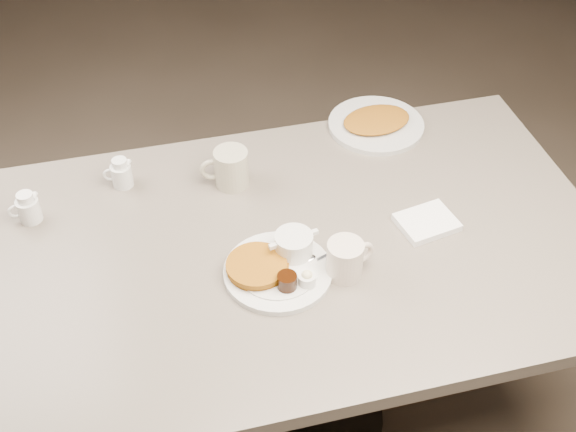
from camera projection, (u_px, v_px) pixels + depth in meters
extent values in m
cube|color=#4C3F33|center=(290.00, 419.00, 2.23)|extent=(7.00, 8.00, 0.02)
cube|color=slate|center=(290.00, 250.00, 1.73)|extent=(1.50, 0.90, 0.04)
cylinder|color=black|center=(290.00, 342.00, 1.97)|extent=(0.14, 0.14, 0.69)
cylinder|color=black|center=(290.00, 415.00, 2.21)|extent=(0.56, 0.56, 0.03)
cylinder|color=silver|center=(278.00, 272.00, 1.64)|extent=(0.29, 0.29, 0.01)
cylinder|color=silver|center=(278.00, 269.00, 1.63)|extent=(0.22, 0.22, 0.00)
cylinder|color=#9B5C0F|center=(258.00, 267.00, 1.63)|extent=(0.16, 0.16, 0.01)
cylinder|color=#9B5C0F|center=(256.00, 265.00, 1.62)|extent=(0.16, 0.16, 0.01)
cylinder|color=silver|center=(294.00, 245.00, 1.65)|extent=(0.10, 0.10, 0.05)
cube|color=silver|center=(273.00, 246.00, 1.62)|extent=(0.02, 0.01, 0.01)
cube|color=silver|center=(314.00, 232.00, 1.65)|extent=(0.02, 0.01, 0.01)
ellipsoid|color=white|center=(289.00, 241.00, 1.64)|extent=(0.05, 0.05, 0.03)
ellipsoid|color=white|center=(300.00, 241.00, 1.64)|extent=(0.04, 0.04, 0.02)
cylinder|color=black|center=(287.00, 282.00, 1.58)|extent=(0.05, 0.05, 0.04)
cylinder|color=silver|center=(307.00, 279.00, 1.59)|extent=(0.05, 0.05, 0.03)
ellipsoid|color=beige|center=(307.00, 275.00, 1.58)|extent=(0.03, 0.03, 0.02)
cube|color=silver|center=(330.00, 254.00, 1.66)|extent=(0.09, 0.04, 0.00)
ellipsoid|color=silver|center=(310.00, 258.00, 1.65)|extent=(0.03, 0.03, 0.01)
cylinder|color=beige|center=(345.00, 260.00, 1.61)|extent=(0.10, 0.10, 0.09)
cylinder|color=black|center=(346.00, 247.00, 1.59)|extent=(0.08, 0.08, 0.01)
torus|color=beige|center=(362.00, 253.00, 1.63)|extent=(0.06, 0.03, 0.06)
cube|color=white|center=(427.00, 222.00, 1.75)|extent=(0.15, 0.13, 0.02)
cylinder|color=#B6B097|center=(231.00, 168.00, 1.84)|extent=(0.10, 0.10, 0.10)
torus|color=#B6B097|center=(212.00, 170.00, 1.83)|extent=(0.06, 0.02, 0.06)
cylinder|color=white|center=(29.00, 210.00, 1.75)|extent=(0.07, 0.07, 0.06)
cylinder|color=white|center=(25.00, 198.00, 1.73)|extent=(0.05, 0.05, 0.02)
cone|color=white|center=(35.00, 197.00, 1.73)|extent=(0.02, 0.02, 0.02)
torus|color=white|center=(16.00, 211.00, 1.74)|extent=(0.04, 0.01, 0.04)
cylinder|color=white|center=(122.00, 176.00, 1.85)|extent=(0.07, 0.07, 0.06)
cylinder|color=white|center=(119.00, 163.00, 1.82)|extent=(0.05, 0.05, 0.02)
cone|color=white|center=(128.00, 164.00, 1.82)|extent=(0.02, 0.02, 0.02)
torus|color=white|center=(110.00, 175.00, 1.84)|extent=(0.04, 0.01, 0.04)
cylinder|color=beige|center=(376.00, 125.00, 2.04)|extent=(0.31, 0.31, 0.01)
ellipsoid|color=#975D16|center=(377.00, 120.00, 2.03)|extent=(0.21, 0.17, 0.02)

